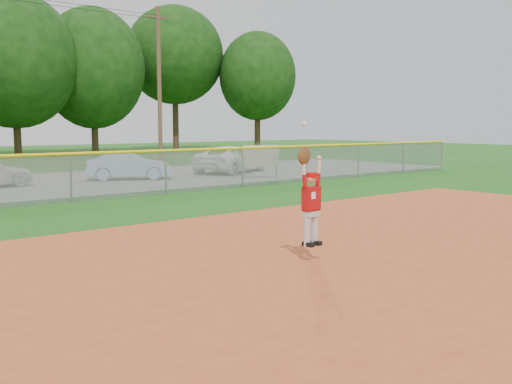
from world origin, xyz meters
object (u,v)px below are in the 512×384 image
Objects in this scene: car_white_b at (232,159)px; sponsor_sign at (261,157)px; ballplayer at (310,197)px; car_blue at (129,166)px.

sponsor_sign reaches higher than car_white_b.
car_white_b is 2.92× the size of sponsor_sign.
sponsor_sign is 0.75× the size of ballplayer.
sponsor_sign reaches higher than car_blue.
sponsor_sign is at bearing 53.51° from ballplayer.
car_blue is at bearing 144.20° from sponsor_sign.
sponsor_sign is 15.24m from ballplayer.
ballplayer is at bearing -126.49° from sponsor_sign.
car_blue is 16.22m from ballplayer.
ballplayer is at bearing -169.47° from car_blue.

